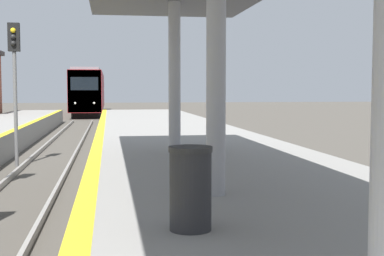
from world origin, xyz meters
The scene contains 3 objects.
train centered at (0.00, 54.19, 2.22)m, with size 2.78×22.07×4.36m.
signal_far centered at (-0.98, 16.30, 3.21)m, with size 0.36×0.31×4.60m.
trash_bin centered at (2.87, 4.26, 1.40)m, with size 0.49×0.49×0.93m.
Camera 1 is at (1.99, -1.50, 2.49)m, focal length 50.00 mm.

